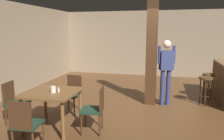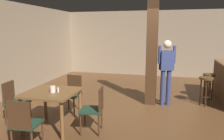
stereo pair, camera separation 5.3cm
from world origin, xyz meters
The scene contains 14 objects.
ground_plane centered at (0.00, 0.00, 0.00)m, with size 10.80×10.80×0.00m, color brown.
wall_back centered at (0.00, 4.50, 1.40)m, with size 8.00×0.10×2.80m, color gray.
wall_left centered at (-4.00, 0.00, 1.40)m, with size 0.10×9.00×2.80m, color gray.
pillar centered at (0.11, 0.65, 1.40)m, with size 0.28×0.28×2.80m, color #422816.
dining_table centered at (-1.69, -1.38, 0.64)m, with size 0.98×0.98×0.77m.
chair_south centered at (-1.68, -2.30, 0.51)m, with size 0.45×0.45×0.89m.
chair_east centered at (-0.80, -1.34, 0.51)m, with size 0.47×0.47×0.89m.
chair_west centered at (-2.61, -1.36, 0.51)m, with size 0.46×0.46×0.89m.
chair_north centered at (-1.67, -0.47, 0.51)m, with size 0.45×0.45×0.89m.
napkin_cup centered at (-1.64, -1.43, 0.83)m, with size 0.10×0.10×0.13m, color silver.
salt_shaker centered at (-1.55, -1.39, 0.82)m, with size 0.03×0.03×0.09m, color silver.
standing_person centered at (0.49, 0.62, 1.00)m, with size 0.47×0.30×1.72m.
bar_stool_near centered at (1.51, 0.83, 0.58)m, with size 0.36×0.36×0.77m.
bar_stool_mid centered at (1.68, 1.39, 0.56)m, with size 0.33×0.33×0.75m.
Camera 2 is at (0.51, -5.14, 1.96)m, focal length 35.00 mm.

